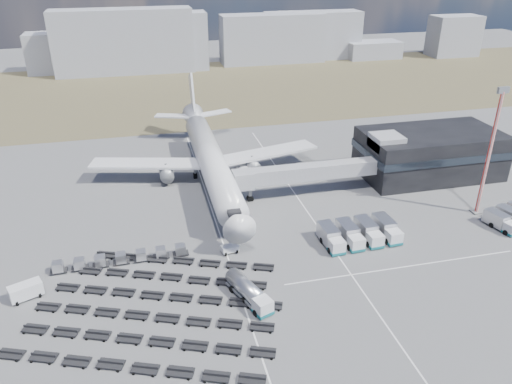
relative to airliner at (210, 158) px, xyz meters
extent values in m
plane|color=#565659|center=(0.00, -32.38, -5.29)|extent=(420.00, 420.00, 0.00)
cube|color=#48402B|center=(0.00, 77.62, -5.29)|extent=(420.00, 90.00, 0.01)
cube|color=silver|center=(-2.00, -27.38, -5.29)|extent=(0.25, 110.00, 0.01)
cube|color=silver|center=(16.00, -27.38, -5.29)|extent=(0.25, 110.00, 0.01)
cube|color=silver|center=(25.00, -40.38, -5.29)|extent=(40.00, 0.25, 0.01)
cube|color=black|center=(48.00, -8.38, -0.29)|extent=(30.00, 16.00, 10.00)
cube|color=#262D38|center=(48.00, -8.38, 0.91)|extent=(30.40, 16.40, 1.60)
cube|color=#939399|center=(36.00, -10.38, 4.21)|extent=(6.00, 6.00, 3.00)
cube|color=#939399|center=(18.10, -11.88, -0.19)|extent=(29.80, 3.00, 3.00)
cube|color=#939399|center=(4.70, -12.38, -0.19)|extent=(4.00, 3.60, 3.40)
cylinder|color=slate|center=(6.20, -11.88, -2.74)|extent=(0.70, 0.70, 5.10)
cylinder|color=black|center=(6.20, -11.88, -4.84)|extent=(1.40, 0.90, 1.40)
cylinder|color=silver|center=(0.00, -2.38, 0.01)|extent=(5.60, 48.00, 5.60)
cone|color=silver|center=(0.00, -28.88, 0.01)|extent=(5.60, 5.00, 5.60)
cone|color=silver|center=(0.00, 25.62, 0.81)|extent=(5.60, 8.00, 5.60)
cube|color=black|center=(0.00, -26.88, 0.81)|extent=(2.20, 2.00, 0.80)
cube|color=silver|center=(-13.00, 2.62, -1.19)|extent=(25.59, 11.38, 0.50)
cube|color=silver|center=(13.00, 2.62, -1.19)|extent=(25.59, 11.38, 0.50)
cylinder|color=slate|center=(-9.50, 0.62, -2.89)|extent=(3.00, 5.00, 3.00)
cylinder|color=slate|center=(9.50, 0.62, -2.89)|extent=(3.00, 5.00, 3.00)
cube|color=silver|center=(-5.50, 27.62, 1.21)|extent=(9.49, 5.63, 0.35)
cube|color=silver|center=(5.50, 27.62, 1.21)|extent=(9.49, 5.63, 0.35)
cube|color=silver|center=(0.00, 28.62, 6.51)|extent=(0.50, 9.06, 11.45)
cylinder|color=slate|center=(0.00, -23.38, -4.04)|extent=(0.50, 0.50, 2.50)
cylinder|color=slate|center=(-3.20, 1.62, -4.04)|extent=(0.60, 0.60, 2.50)
cylinder|color=slate|center=(3.20, 1.62, -4.04)|extent=(0.60, 0.60, 2.50)
cylinder|color=black|center=(0.00, -23.38, -4.79)|extent=(0.50, 1.20, 1.20)
cube|color=#9497A2|center=(-47.54, 117.76, 2.47)|extent=(15.15, 12.00, 15.53)
cube|color=#9497A2|center=(-17.04, 110.25, 7.02)|extent=(54.15, 12.00, 24.62)
cube|color=#9497A2|center=(3.13, 111.55, 6.05)|extent=(25.79, 12.00, 22.68)
cube|color=#9497A2|center=(45.57, 115.81, 4.87)|extent=(45.02, 12.00, 20.33)
cube|color=#9497A2|center=(65.10, 119.22, 4.91)|extent=(42.83, 12.00, 20.40)
cube|color=#9497A2|center=(92.58, 114.11, -1.58)|extent=(24.46, 12.00, 7.43)
cube|color=#9497A2|center=(131.04, 110.61, 3.64)|extent=(21.94, 12.00, 17.86)
cube|color=silver|center=(0.16, -46.13, -3.91)|extent=(2.95, 2.95, 2.20)
cube|color=#13666F|center=(0.16, -46.13, -4.77)|extent=(3.07, 3.07, 0.48)
cylinder|color=#BCBBC1|center=(-1.47, -41.73, -3.48)|extent=(4.72, 7.55, 2.39)
cube|color=slate|center=(-1.47, -41.73, -4.58)|extent=(4.64, 7.52, 0.33)
cylinder|color=black|center=(-0.97, -43.08, -4.81)|extent=(2.69, 1.85, 1.05)
cube|color=silver|center=(-1.38, -29.61, -4.62)|extent=(3.14, 2.14, 1.34)
cube|color=silver|center=(-32.61, -34.55, -4.08)|extent=(5.01, 3.70, 2.42)
cube|color=silver|center=(7.44, -1.72, -3.77)|extent=(3.12, 5.97, 2.66)
cube|color=#13666F|center=(7.44, -1.72, -4.86)|extent=(3.22, 6.08, 0.43)
cube|color=silver|center=(15.99, -34.02, -3.93)|extent=(2.51, 2.41, 2.31)
cube|color=#13666F|center=(15.99, -34.02, -4.82)|extent=(2.62, 2.52, 0.47)
cube|color=#BCBBC1|center=(15.84, -30.35, -3.51)|extent=(2.72, 4.93, 2.73)
cube|color=silver|center=(19.56, -33.87, -3.93)|extent=(2.51, 2.41, 2.31)
cube|color=#13666F|center=(19.56, -33.87, -4.82)|extent=(2.62, 2.52, 0.47)
cube|color=#BCBBC1|center=(19.40, -30.20, -3.51)|extent=(2.72, 4.93, 2.73)
cube|color=silver|center=(23.12, -33.72, -3.93)|extent=(2.51, 2.41, 2.31)
cube|color=#13666F|center=(23.12, -33.72, -4.82)|extent=(2.62, 2.52, 0.47)
cube|color=#BCBBC1|center=(22.97, -30.05, -3.51)|extent=(2.72, 4.93, 2.73)
cube|color=silver|center=(26.68, -33.58, -3.93)|extent=(2.51, 2.41, 2.31)
cube|color=#13666F|center=(26.68, -33.58, -4.82)|extent=(2.62, 2.52, 0.47)
cube|color=#BCBBC1|center=(26.53, -29.91, -3.51)|extent=(2.72, 4.93, 2.73)
cube|color=silver|center=(48.64, -35.56, -4.07)|extent=(2.58, 2.51, 2.06)
cube|color=#13666F|center=(48.64, -35.56, -4.87)|extent=(2.69, 2.62, 0.42)
cube|color=#BCBBC1|center=(47.87, -32.36, -3.70)|extent=(3.20, 4.72, 2.44)
cube|color=#BCBBC1|center=(50.97, -31.62, -3.70)|extent=(3.20, 4.72, 2.44)
cube|color=black|center=(-28.82, -28.90, -4.99)|extent=(2.65, 1.67, 0.18)
cube|color=#BCBBC1|center=(-28.82, -28.90, -4.14)|extent=(1.65, 1.65, 1.51)
cube|color=black|center=(-25.60, -28.83, -4.99)|extent=(2.65, 1.67, 0.18)
cube|color=#BCBBC1|center=(-25.60, -28.83, -4.14)|extent=(1.65, 1.65, 1.51)
cube|color=black|center=(-22.39, -28.75, -4.99)|extent=(2.65, 1.67, 0.18)
cube|color=#BCBBC1|center=(-22.39, -28.75, -4.14)|extent=(1.65, 1.65, 1.51)
cube|color=black|center=(-19.17, -28.68, -4.99)|extent=(2.65, 1.67, 0.18)
cube|color=#BCBBC1|center=(-19.17, -28.68, -4.14)|extent=(1.65, 1.65, 1.51)
cube|color=black|center=(-15.96, -28.60, -4.99)|extent=(2.65, 1.67, 0.18)
cube|color=#BCBBC1|center=(-15.96, -28.60, -4.14)|extent=(1.65, 1.65, 1.51)
cube|color=black|center=(-12.74, -28.52, -4.99)|extent=(2.65, 1.67, 0.18)
cube|color=#BCBBC1|center=(-12.74, -28.52, -4.14)|extent=(1.65, 1.65, 1.51)
cube|color=black|center=(-9.53, -28.45, -4.99)|extent=(2.65, 1.67, 0.18)
cube|color=#BCBBC1|center=(-9.53, -28.45, -4.14)|extent=(1.65, 1.65, 1.51)
cube|color=black|center=(-18.36, -51.99, -4.90)|extent=(33.38, 14.43, 0.79)
cube|color=black|center=(-16.67, -47.69, -4.90)|extent=(33.38, 14.43, 0.79)
cube|color=black|center=(-14.98, -43.39, -4.90)|extent=(33.38, 14.43, 0.79)
cube|color=black|center=(-13.28, -39.09, -4.90)|extent=(33.38, 14.43, 0.79)
cube|color=black|center=(-11.59, -34.79, -4.90)|extent=(29.28, 12.81, 0.79)
cube|color=black|center=(-9.90, -30.49, -4.90)|extent=(29.28, 12.81, 0.79)
cylinder|color=red|center=(47.79, -26.98, 6.61)|extent=(0.67, 0.67, 23.80)
cube|color=slate|center=(47.79, -26.98, 18.79)|extent=(2.33, 0.78, 1.14)
cube|color=#565659|center=(47.79, -26.98, -5.15)|extent=(1.90, 1.90, 0.29)
camera|label=1|loc=(-13.69, -99.52, 41.25)|focal=35.00mm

